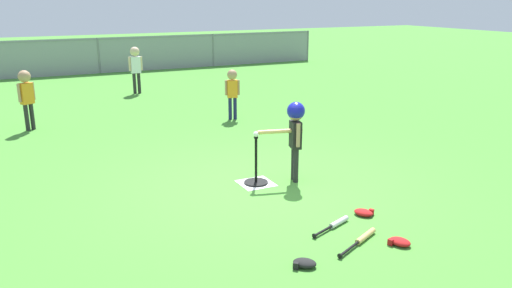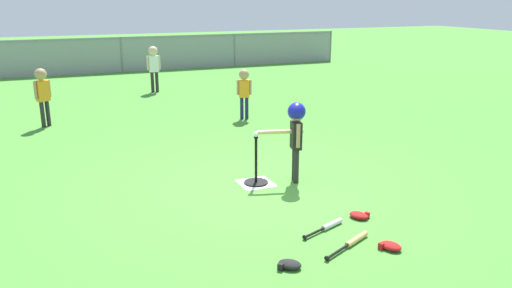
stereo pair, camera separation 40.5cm
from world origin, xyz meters
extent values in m
plane|color=#478C33|center=(0.00, 0.00, 0.00)|extent=(60.00, 60.00, 0.00)
cube|color=white|center=(0.03, 0.19, 0.00)|extent=(0.44, 0.44, 0.01)
cylinder|color=black|center=(0.03, 0.19, 0.01)|extent=(0.32, 0.32, 0.03)
cylinder|color=black|center=(0.03, 0.19, 0.34)|extent=(0.04, 0.04, 0.62)
cylinder|color=black|center=(0.03, 0.19, 0.64)|extent=(0.06, 0.06, 0.02)
sphere|color=white|center=(0.03, 0.19, 0.68)|extent=(0.07, 0.07, 0.07)
cylinder|color=#262626|center=(0.53, 0.01, 0.23)|extent=(0.07, 0.07, 0.47)
cylinder|color=#262626|center=(0.56, 0.11, 0.23)|extent=(0.07, 0.07, 0.47)
cube|color=black|center=(0.54, 0.06, 0.65)|extent=(0.17, 0.23, 0.36)
cylinder|color=tan|center=(0.51, -0.07, 0.67)|extent=(0.05, 0.05, 0.31)
cylinder|color=tan|center=(0.58, 0.18, 0.67)|extent=(0.05, 0.05, 0.31)
sphere|color=tan|center=(0.54, 0.06, 0.94)|extent=(0.21, 0.21, 0.21)
sphere|color=#141999|center=(0.54, 0.06, 0.97)|extent=(0.24, 0.24, 0.24)
cylinder|color=#DBB266|center=(0.34, 0.11, 0.71)|extent=(0.59, 0.21, 0.06)
cylinder|color=#262626|center=(-2.45, 4.65, 0.25)|extent=(0.08, 0.08, 0.50)
cylinder|color=#262626|center=(-2.55, 4.60, 0.25)|extent=(0.08, 0.08, 0.50)
cube|color=orange|center=(-2.50, 4.63, 0.69)|extent=(0.26, 0.23, 0.39)
cylinder|color=tan|center=(-2.38, 4.70, 0.72)|extent=(0.06, 0.06, 0.33)
cylinder|color=tan|center=(-2.62, 4.56, 0.72)|extent=(0.06, 0.06, 0.33)
sphere|color=tan|center=(-2.50, 4.63, 1.01)|extent=(0.22, 0.22, 0.22)
cylinder|color=#262626|center=(0.27, 7.47, 0.27)|extent=(0.08, 0.08, 0.53)
cylinder|color=#262626|center=(0.15, 7.48, 0.27)|extent=(0.08, 0.08, 0.53)
cube|color=white|center=(0.21, 7.48, 0.74)|extent=(0.24, 0.15, 0.41)
cylinder|color=beige|center=(0.36, 7.47, 0.77)|extent=(0.06, 0.06, 0.35)
cylinder|color=beige|center=(0.06, 7.48, 0.77)|extent=(0.06, 0.06, 0.35)
sphere|color=beige|center=(0.21, 7.48, 1.08)|extent=(0.24, 0.24, 0.24)
cylinder|color=#191E4C|center=(1.30, 3.71, 0.23)|extent=(0.07, 0.07, 0.45)
cylinder|color=#191E4C|center=(1.21, 3.74, 0.23)|extent=(0.07, 0.07, 0.45)
cube|color=orange|center=(1.25, 3.72, 0.63)|extent=(0.23, 0.18, 0.35)
cylinder|color=tan|center=(1.37, 3.68, 0.65)|extent=(0.05, 0.05, 0.30)
cylinder|color=tan|center=(1.13, 3.76, 0.65)|extent=(0.05, 0.05, 0.30)
sphere|color=tan|center=(1.25, 3.72, 0.92)|extent=(0.20, 0.20, 0.20)
cylinder|color=silver|center=(0.27, -1.36, 0.03)|extent=(0.30, 0.16, 0.06)
cylinder|color=black|center=(-0.01, -1.46, 0.03)|extent=(0.29, 0.13, 0.03)
cylinder|color=black|center=(-0.15, -1.52, 0.03)|extent=(0.03, 0.05, 0.05)
cylinder|color=#DBB266|center=(0.32, -1.76, 0.03)|extent=(0.35, 0.20, 0.06)
cylinder|color=black|center=(0.00, -1.91, 0.03)|extent=(0.33, 0.18, 0.03)
cylinder|color=black|center=(-0.17, -1.98, 0.03)|extent=(0.03, 0.05, 0.05)
ellipsoid|color=#B21919|center=(0.67, -1.28, 0.04)|extent=(0.24, 0.27, 0.07)
cube|color=#B21919|center=(0.76, -1.30, 0.04)|extent=(0.06, 0.06, 0.06)
ellipsoid|color=#B21919|center=(0.54, -2.02, 0.04)|extent=(0.23, 0.26, 0.07)
cube|color=#B21919|center=(0.45, -1.98, 0.04)|extent=(0.05, 0.06, 0.06)
ellipsoid|color=black|center=(-0.54, -1.95, 0.04)|extent=(0.27, 0.27, 0.07)
cube|color=black|center=(-0.64, -1.96, 0.04)|extent=(0.06, 0.06, 0.06)
cylinder|color=slate|center=(0.00, 11.62, 0.57)|extent=(0.06, 0.06, 1.15)
cylinder|color=slate|center=(4.00, 11.62, 0.57)|extent=(0.06, 0.06, 1.15)
cylinder|color=slate|center=(8.00, 11.62, 0.57)|extent=(0.06, 0.06, 1.15)
cube|color=gray|center=(0.00, 11.62, 1.09)|extent=(16.00, 0.03, 0.03)
cube|color=gray|center=(0.00, 11.62, 0.57)|extent=(16.00, 0.01, 1.15)
camera|label=1|loc=(-2.81, -5.49, 2.40)|focal=35.42mm
camera|label=2|loc=(-2.44, -5.66, 2.40)|focal=35.42mm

